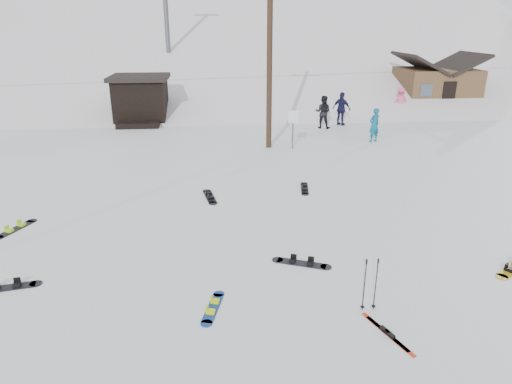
{
  "coord_description": "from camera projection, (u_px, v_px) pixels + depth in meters",
  "views": [
    {
      "loc": [
        -0.55,
        -7.43,
        5.69
      ],
      "look_at": [
        0.49,
        4.06,
        1.4
      ],
      "focal_mm": 32.0,
      "sensor_mm": 36.0,
      "label": 1
    }
  ],
  "objects": [
    {
      "name": "ground",
      "position": [
        250.0,
        331.0,
        8.96
      ],
      "size": [
        200.0,
        200.0,
        0.0
      ],
      "primitive_type": "plane",
      "color": "white",
      "rests_on": "ground"
    },
    {
      "name": "ski_slope",
      "position": [
        220.0,
        156.0,
        64.49
      ],
      "size": [
        60.0,
        85.24,
        65.97
      ],
      "primitive_type": "cube",
      "rotation": [
        0.31,
        0.0,
        0.0
      ],
      "color": "white",
      "rests_on": "ground"
    },
    {
      "name": "ridge_right",
      "position": [
        497.0,
        152.0,
        62.67
      ],
      "size": [
        45.66,
        93.98,
        54.59
      ],
      "primitive_type": "cube",
      "rotation": [
        0.21,
        -0.05,
        -0.12
      ],
      "color": "white",
      "rests_on": "ground"
    },
    {
      "name": "treeline_crest",
      "position": [
        216.0,
        54.0,
        89.23
      ],
      "size": [
        50.0,
        6.0,
        10.0
      ],
      "primitive_type": null,
      "color": "black",
      "rests_on": "ski_slope"
    },
    {
      "name": "utility_pole",
      "position": [
        270.0,
        46.0,
        20.57
      ],
      "size": [
        2.0,
        0.26,
        9.0
      ],
      "color": "#3A2819",
      "rests_on": "ground"
    },
    {
      "name": "trail_sign",
      "position": [
        293.0,
        123.0,
        21.45
      ],
      "size": [
        0.5,
        0.09,
        1.85
      ],
      "color": "#595B60",
      "rests_on": "ground"
    },
    {
      "name": "lift_hut",
      "position": [
        141.0,
        99.0,
        27.61
      ],
      "size": [
        3.4,
        4.1,
        2.75
      ],
      "color": "black",
      "rests_on": "ground"
    },
    {
      "name": "cabin",
      "position": [
        436.0,
        86.0,
        32.11
      ],
      "size": [
        5.39,
        4.4,
        3.77
      ],
      "color": "brown",
      "rests_on": "ground"
    },
    {
      "name": "hero_snowboard",
      "position": [
        213.0,
        307.0,
        9.67
      ],
      "size": [
        0.51,
        1.28,
        0.09
      ],
      "rotation": [
        0.0,
        0.0,
        1.32
      ],
      "color": "navy",
      "rests_on": "ground"
    },
    {
      "name": "hero_skis",
      "position": [
        387.0,
        333.0,
        8.87
      ],
      "size": [
        0.6,
        1.41,
        0.08
      ],
      "rotation": [
        0.0,
        0.0,
        0.36
      ],
      "color": "#B32712",
      "rests_on": "ground"
    },
    {
      "name": "ski_poles",
      "position": [
        370.0,
        284.0,
        9.45
      ],
      "size": [
        0.33,
        0.09,
        1.19
      ],
      "color": "black",
      "rests_on": "ground"
    },
    {
      "name": "board_scatter_a",
      "position": [
        7.0,
        287.0,
        10.4
      ],
      "size": [
        1.48,
        0.52,
        0.11
      ],
      "rotation": [
        0.0,
        0.0,
        0.19
      ],
      "color": "black",
      "rests_on": "ground"
    },
    {
      "name": "board_scatter_b",
      "position": [
        210.0,
        196.0,
        15.82
      ],
      "size": [
        0.51,
        1.51,
        0.11
      ],
      "rotation": [
        0.0,
        0.0,
        1.75
      ],
      "color": "black",
      "rests_on": "ground"
    },
    {
      "name": "board_scatter_c",
      "position": [
        16.0,
        228.0,
        13.36
      ],
      "size": [
        0.8,
        1.41,
        0.11
      ],
      "rotation": [
        0.0,
        0.0,
        1.14
      ],
      "color": "black",
      "rests_on": "ground"
    },
    {
      "name": "board_scatter_d",
      "position": [
        301.0,
        263.0,
        11.45
      ],
      "size": [
        1.43,
        0.75,
        0.11
      ],
      "rotation": [
        0.0,
        0.0,
        -0.39
      ],
      "color": "black",
      "rests_on": "ground"
    },
    {
      "name": "board_scatter_f",
      "position": [
        305.0,
        188.0,
        16.61
      ],
      "size": [
        0.44,
        1.39,
        0.1
      ],
      "rotation": [
        0.0,
        0.0,
        1.42
      ],
      "color": "black",
      "rests_on": "ground"
    },
    {
      "name": "skier_teal",
      "position": [
        374.0,
        125.0,
        22.95
      ],
      "size": [
        0.73,
        0.63,
        1.7
      ],
      "primitive_type": "imported",
      "rotation": [
        0.0,
        0.0,
        3.57
      ],
      "color": "#0B5973",
      "rests_on": "ground"
    },
    {
      "name": "skier_dark",
      "position": [
        323.0,
        112.0,
        25.89
      ],
      "size": [
        1.11,
        1.0,
        1.85
      ],
      "primitive_type": "imported",
      "rotation": [
        0.0,
        0.0,
        2.73
      ],
      "color": "black",
      "rests_on": "ground"
    },
    {
      "name": "skier_pink",
      "position": [
        400.0,
        101.0,
        29.76
      ],
      "size": [
        1.21,
        0.79,
        1.76
      ],
      "primitive_type": "imported",
      "rotation": [
        0.0,
        0.0,
        3.27
      ],
      "color": "#ED5389",
      "rests_on": "ground"
    },
    {
      "name": "skier_navy",
      "position": [
        342.0,
        109.0,
        26.61
      ],
      "size": [
        1.14,
        1.13,
        1.93
      ],
      "primitive_type": "imported",
      "rotation": [
        0.0,
        0.0,
        2.37
      ],
      "color": "#161638",
      "rests_on": "ground"
    }
  ]
}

